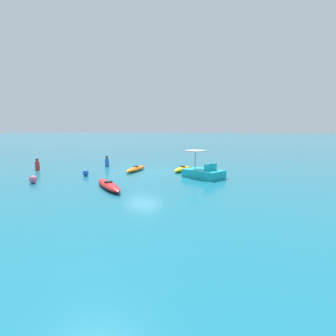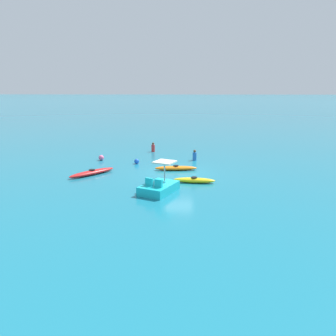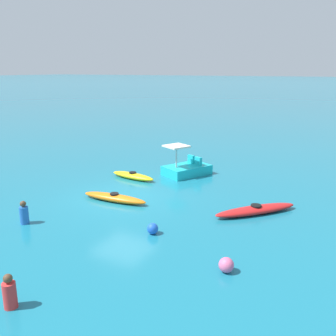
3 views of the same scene
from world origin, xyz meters
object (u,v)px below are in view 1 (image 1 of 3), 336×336
object	(u,v)px
buoy_blue	(86,173)
person_near_shore	(107,162)
person_by_kayaks	(37,165)
pedal_boat_cyan	(203,172)
buoy_pink	(33,179)
kayak_yellow	(182,169)
kayak_red	(109,185)
kayak_orange	(136,169)

from	to	relation	value
buoy_blue	person_near_shore	xyz separation A→B (m)	(1.54, -4.57, 0.19)
buoy_blue	person_by_kayaks	world-z (taller)	person_by_kayaks
person_near_shore	buoy_blue	bearing A→B (deg)	108.58
pedal_boat_cyan	buoy_pink	world-z (taller)	pedal_boat_cyan
kayak_yellow	buoy_blue	distance (m)	6.76
kayak_yellow	person_near_shore	bearing A→B (deg)	-1.71
kayak_red	kayak_yellow	xyz separation A→B (m)	(-1.61, -6.94, 0.00)
kayak_orange	person_by_kayaks	distance (m)	7.49
kayak_orange	kayak_yellow	distance (m)	3.41
buoy_pink	person_near_shore	world-z (taller)	person_near_shore
kayak_yellow	buoy_blue	world-z (taller)	buoy_blue
person_near_shore	kayak_red	bearing A→B (deg)	125.46
pedal_boat_cyan	person_by_kayaks	bearing A→B (deg)	6.96
kayak_red	kayak_yellow	distance (m)	7.12
person_by_kayaks	buoy_blue	bearing A→B (deg)	171.04
kayak_red	person_near_shore	xyz separation A→B (m)	(5.08, -7.14, 0.22)
buoy_pink	buoy_blue	distance (m)	3.29
pedal_boat_cyan	person_near_shore	xyz separation A→B (m)	(8.79, -2.25, 0.05)
person_near_shore	kayak_orange	bearing A→B (deg)	157.78
buoy_blue	person_by_kayaks	bearing A→B (deg)	-8.96
buoy_pink	person_near_shore	xyz separation A→B (m)	(0.42, -7.67, 0.17)
pedal_boat_cyan	person_by_kayaks	world-z (taller)	pedal_boat_cyan
kayak_red	buoy_pink	world-z (taller)	buoy_pink
buoy_pink	buoy_blue	xyz separation A→B (m)	(-1.12, -3.10, -0.02)
kayak_orange	buoy_blue	size ratio (longest dim) A/B	7.87
kayak_red	buoy_pink	bearing A→B (deg)	6.47
person_near_shore	person_by_kayaks	bearing A→B (deg)	46.29
buoy_blue	person_near_shore	world-z (taller)	person_near_shore
buoy_blue	person_by_kayaks	xyz separation A→B (m)	(5.13, -0.81, 0.19)
kayak_red	person_near_shore	bearing A→B (deg)	-54.54
kayak_red	buoy_pink	distance (m)	4.70
buoy_blue	person_near_shore	bearing A→B (deg)	-71.42
kayak_orange	pedal_boat_cyan	bearing A→B (deg)	171.23
kayak_red	buoy_blue	size ratio (longest dim) A/B	8.00
kayak_orange	person_near_shore	bearing A→B (deg)	-22.22
kayak_red	buoy_blue	world-z (taller)	buoy_blue
pedal_boat_cyan	person_near_shore	world-z (taller)	pedal_boat_cyan
kayak_yellow	person_near_shore	size ratio (longest dim) A/B	3.00
kayak_orange	person_near_shore	world-z (taller)	person_near_shore
kayak_yellow	kayak_orange	bearing A→B (deg)	21.23
kayak_yellow	buoy_pink	bearing A→B (deg)	49.93
person_near_shore	person_by_kayaks	world-z (taller)	same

